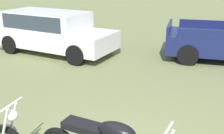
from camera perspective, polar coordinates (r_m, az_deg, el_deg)
car_white at (r=10.13m, az=-12.18°, el=7.51°), size 4.47×2.75×1.43m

